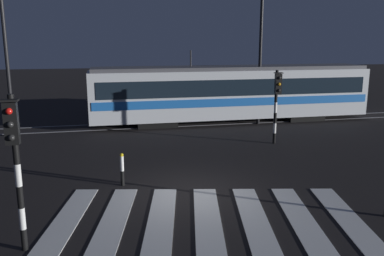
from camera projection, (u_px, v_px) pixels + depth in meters
name	position (u px, v px, depth m)	size (l,w,h in m)	color
ground_plane	(190.00, 192.00, 12.79)	(120.00, 120.00, 0.00)	black
rail_near	(153.00, 128.00, 22.18)	(80.00, 0.12, 0.03)	#59595E
rail_far	(150.00, 122.00, 23.55)	(80.00, 0.12, 0.03)	#59595E
crosswalk_zebra	(208.00, 222.00, 10.67)	(9.02, 6.36, 0.02)	silver
traffic_light_corner_near_left	(15.00, 151.00, 8.70)	(0.36, 0.42, 3.59)	black
traffic_light_corner_far_right	(277.00, 96.00, 18.30)	(0.36, 0.42, 3.39)	black
street_lamp_trackside_right	(263.00, 36.00, 22.04)	(0.44, 1.21, 7.83)	black
street_lamp_trackside_left	(4.00, 44.00, 18.97)	(0.44, 1.21, 7.11)	black
tram	(231.00, 92.00, 23.47)	(16.29, 2.58, 4.15)	silver
bollard_island_edge	(122.00, 169.00, 13.28)	(0.12, 0.12, 1.11)	black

